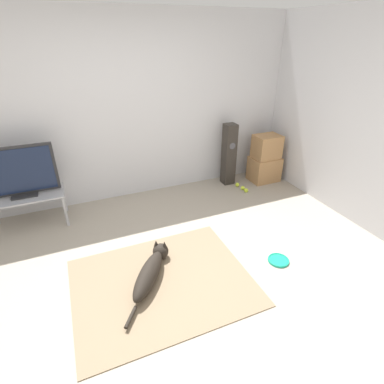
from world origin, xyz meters
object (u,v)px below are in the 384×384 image
Objects in this scene: cardboard_box_upper at (267,147)px; tv at (18,172)px; tennis_ball_by_boxes at (246,190)px; frisbee at (278,260)px; tennis_ball_loose_on_carpet at (243,188)px; cardboard_box_lower at (264,169)px; tennis_ball_near_speaker at (237,185)px; dog at (151,270)px; tv_stand at (26,199)px; floor_speaker at (229,155)px.

tv is (-3.58, 0.04, 0.16)m from cardboard_box_upper.
tv is 12.99× the size of tennis_ball_by_boxes.
frisbee is 3.54× the size of tennis_ball_loose_on_carpet.
tennis_ball_by_boxes is at bearing -151.50° from cardboard_box_lower.
tv is at bearing 178.30° from tennis_ball_near_speaker.
cardboard_box_upper reaches higher than tennis_ball_near_speaker.
tennis_ball_near_speaker reaches higher than frisbee.
dog is 13.38× the size of tennis_ball_loose_on_carpet.
tv_stand is 13.67× the size of tennis_ball_by_boxes.
tennis_ball_near_speaker is (3.04, -0.09, -0.35)m from tv_stand.
tv_stand is (-3.58, 0.04, 0.18)m from cardboard_box_lower.
cardboard_box_upper is at bearing 59.78° from frisbee.
floor_speaker is at bearing 111.91° from tennis_ball_near_speaker.
tv reaches higher than dog.
dog is 0.88× the size of floor_speaker.
tennis_ball_loose_on_carpet is at bearing -4.23° from tv_stand.
tv reaches higher than tennis_ball_by_boxes.
floor_speaker reaches higher than tv_stand.
tennis_ball_by_boxes is 0.23m from tennis_ball_near_speaker.
dog reaches higher than frisbee.
tv_stand is 1.05× the size of tv.
tennis_ball_by_boxes and tennis_ball_loose_on_carpet have the same top height.
floor_speaker is 15.15× the size of tennis_ball_near_speaker.
tv_stand is at bearing 174.09° from tennis_ball_by_boxes.
tennis_ball_by_boxes is (0.54, 1.54, 0.02)m from frisbee.
tv_stand is 3.10m from tennis_ball_by_boxes.
floor_speaker is at bearing 166.68° from cardboard_box_lower.
dog is 2.40m from tennis_ball_near_speaker.
cardboard_box_upper is 0.64m from floor_speaker.
tennis_ball_loose_on_carpet is (0.10, -0.33, -0.47)m from floor_speaker.
dog is 2.50m from floor_speaker.
tennis_ball_near_speaker is at bearing -1.70° from tv.
cardboard_box_lower is at bearing 28.50° from tennis_ball_by_boxes.
tv_stand is (-3.58, 0.04, -0.21)m from cardboard_box_upper.
tennis_ball_loose_on_carpet is at bearing -73.81° from floor_speaker.
frisbee is (1.37, -0.29, -0.10)m from dog.
cardboard_box_lower is 0.58m from tennis_ball_loose_on_carpet.
dog is at bearing -141.98° from tennis_ball_near_speaker.
frisbee is 0.50× the size of cardboard_box_lower.
floor_speaker is 0.51m from tennis_ball_near_speaker.
tv is at bearing 174.03° from tennis_ball_by_boxes.
cardboard_box_lower is at bearing 5.25° from tennis_ball_near_speaker.
cardboard_box_lower is 0.39m from cardboard_box_upper.
dog is at bearing -144.94° from tennis_ball_loose_on_carpet.
tv is at bearing 175.72° from tennis_ball_loose_on_carpet.
tv_stand is at bearing 178.35° from tennis_ball_near_speaker.
tv_stand is at bearing -90.00° from tv.
cardboard_box_lower is 0.61m from tennis_ball_by_boxes.
cardboard_box_upper is 3.58m from tv.
frisbee is 3.54× the size of tennis_ball_near_speaker.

